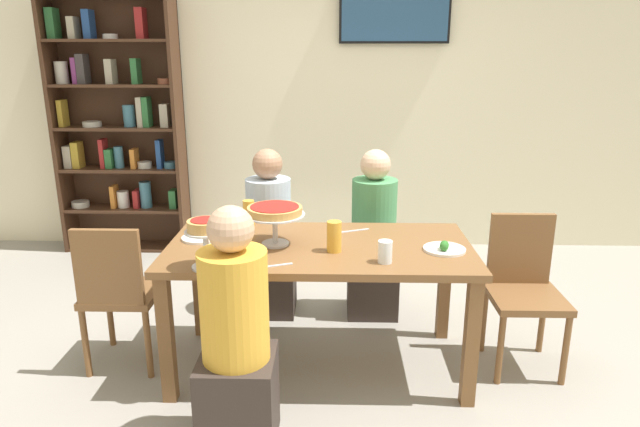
{
  "coord_description": "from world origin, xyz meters",
  "views": [
    {
      "loc": [
        0.07,
        -2.88,
        1.76
      ],
      "look_at": [
        0.0,
        0.1,
        0.89
      ],
      "focal_mm": 31.29,
      "sensor_mm": 36.0,
      "label": 1
    }
  ],
  "objects_px": {
    "beer_glass_amber_tall": "(249,214)",
    "cutlery_fork_near": "(355,231)",
    "diner_near_left": "(236,349)",
    "water_glass_clear_near": "(385,252)",
    "deep_dish_pizza_stand": "(275,213)",
    "salad_plate_near_diner": "(200,236)",
    "cutlery_knife_near": "(275,266)",
    "dining_table": "(320,261)",
    "television": "(395,11)",
    "bookshelf": "(118,125)",
    "salad_plate_far_diner": "(444,248)",
    "diner_far_left": "(270,244)",
    "chair_head_east": "(523,284)",
    "beer_glass_amber_short": "(334,236)",
    "personal_pizza_stand": "(205,233)",
    "chair_head_west": "(119,289)",
    "diner_far_right": "(373,245)"
  },
  "relations": [
    {
      "from": "dining_table",
      "to": "cutlery_fork_near",
      "type": "height_order",
      "value": "cutlery_fork_near"
    },
    {
      "from": "chair_head_east",
      "to": "cutlery_fork_near",
      "type": "bearing_deg",
      "value": -10.07
    },
    {
      "from": "chair_head_east",
      "to": "deep_dish_pizza_stand",
      "type": "bearing_deg",
      "value": 3.4
    },
    {
      "from": "personal_pizza_stand",
      "to": "diner_near_left",
      "type": "bearing_deg",
      "value": -60.75
    },
    {
      "from": "diner_near_left",
      "to": "salad_plate_far_diner",
      "type": "distance_m",
      "value": 1.22
    },
    {
      "from": "diner_far_left",
      "to": "cutlery_fork_near",
      "type": "height_order",
      "value": "diner_far_left"
    },
    {
      "from": "salad_plate_far_diner",
      "to": "beer_glass_amber_tall",
      "type": "xyz_separation_m",
      "value": [
        -1.1,
        0.39,
        0.07
      ]
    },
    {
      "from": "salad_plate_near_diner",
      "to": "cutlery_knife_near",
      "type": "relative_size",
      "value": 1.2
    },
    {
      "from": "television",
      "to": "cutlery_fork_near",
      "type": "bearing_deg",
      "value": -101.5
    },
    {
      "from": "bookshelf",
      "to": "cutlery_fork_near",
      "type": "bearing_deg",
      "value": -40.92
    },
    {
      "from": "chair_head_west",
      "to": "chair_head_east",
      "type": "distance_m",
      "value": 2.28
    },
    {
      "from": "personal_pizza_stand",
      "to": "beer_glass_amber_short",
      "type": "height_order",
      "value": "personal_pizza_stand"
    },
    {
      "from": "bookshelf",
      "to": "diner_far_left",
      "type": "distance_m",
      "value": 2.07
    },
    {
      "from": "water_glass_clear_near",
      "to": "cutlery_knife_near",
      "type": "height_order",
      "value": "water_glass_clear_near"
    },
    {
      "from": "bookshelf",
      "to": "chair_head_west",
      "type": "relative_size",
      "value": 2.54
    },
    {
      "from": "diner_far_left",
      "to": "chair_head_west",
      "type": "relative_size",
      "value": 1.32
    },
    {
      "from": "diner_near_left",
      "to": "chair_head_west",
      "type": "xyz_separation_m",
      "value": [
        -0.77,
        0.64,
        -0.01
      ]
    },
    {
      "from": "deep_dish_pizza_stand",
      "to": "beer_glass_amber_short",
      "type": "distance_m",
      "value": 0.35
    },
    {
      "from": "diner_near_left",
      "to": "water_glass_clear_near",
      "type": "relative_size",
      "value": 10.1
    },
    {
      "from": "television",
      "to": "diner_far_right",
      "type": "relative_size",
      "value": 0.81
    },
    {
      "from": "diner_far_left",
      "to": "bookshelf",
      "type": "bearing_deg",
      "value": -131.7
    },
    {
      "from": "salad_plate_far_diner",
      "to": "bookshelf",
      "type": "bearing_deg",
      "value": 140.04
    },
    {
      "from": "beer_glass_amber_short",
      "to": "cutlery_knife_near",
      "type": "xyz_separation_m",
      "value": [
        -0.29,
        -0.22,
        -0.08
      ]
    },
    {
      "from": "bookshelf",
      "to": "water_glass_clear_near",
      "type": "distance_m",
      "value": 3.15
    },
    {
      "from": "dining_table",
      "to": "television",
      "type": "bearing_deg",
      "value": 74.6
    },
    {
      "from": "dining_table",
      "to": "chair_head_west",
      "type": "height_order",
      "value": "chair_head_west"
    },
    {
      "from": "salad_plate_far_diner",
      "to": "chair_head_east",
      "type": "bearing_deg",
      "value": 17.76
    },
    {
      "from": "bookshelf",
      "to": "cutlery_knife_near",
      "type": "bearing_deg",
      "value": -55.27
    },
    {
      "from": "water_glass_clear_near",
      "to": "cutlery_fork_near",
      "type": "distance_m",
      "value": 0.53
    },
    {
      "from": "chair_head_east",
      "to": "beer_glass_amber_short",
      "type": "xyz_separation_m",
      "value": [
        -1.08,
        -0.18,
        0.34
      ]
    },
    {
      "from": "diner_near_left",
      "to": "beer_glass_amber_tall",
      "type": "bearing_deg",
      "value": 4.61
    },
    {
      "from": "diner_far_left",
      "to": "deep_dish_pizza_stand",
      "type": "distance_m",
      "value": 0.83
    },
    {
      "from": "deep_dish_pizza_stand",
      "to": "water_glass_clear_near",
      "type": "distance_m",
      "value": 0.64
    },
    {
      "from": "diner_near_left",
      "to": "salad_plate_far_diner",
      "type": "relative_size",
      "value": 5.13
    },
    {
      "from": "beer_glass_amber_tall",
      "to": "beer_glass_amber_short",
      "type": "bearing_deg",
      "value": -39.01
    },
    {
      "from": "dining_table",
      "to": "chair_head_east",
      "type": "distance_m",
      "value": 1.17
    },
    {
      "from": "bookshelf",
      "to": "water_glass_clear_near",
      "type": "xyz_separation_m",
      "value": [
        2.16,
        -2.27,
        -0.33
      ]
    },
    {
      "from": "television",
      "to": "chair_head_east",
      "type": "bearing_deg",
      "value": -74.06
    },
    {
      "from": "beer_glass_amber_tall",
      "to": "water_glass_clear_near",
      "type": "bearing_deg",
      "value": -36.66
    },
    {
      "from": "bookshelf",
      "to": "television",
      "type": "height_order",
      "value": "television"
    },
    {
      "from": "deep_dish_pizza_stand",
      "to": "cutlery_fork_near",
      "type": "bearing_deg",
      "value": 29.64
    },
    {
      "from": "beer_glass_amber_short",
      "to": "beer_glass_amber_tall",
      "type": "bearing_deg",
      "value": 140.99
    },
    {
      "from": "deep_dish_pizza_stand",
      "to": "television",
      "type": "bearing_deg",
      "value": 68.7
    },
    {
      "from": "diner_far_left",
      "to": "beer_glass_amber_short",
      "type": "relative_size",
      "value": 6.97
    },
    {
      "from": "diner_far_right",
      "to": "salad_plate_near_diner",
      "type": "distance_m",
      "value": 1.22
    },
    {
      "from": "beer_glass_amber_tall",
      "to": "cutlery_fork_near",
      "type": "bearing_deg",
      "value": -5.9
    },
    {
      "from": "diner_far_right",
      "to": "chair_head_west",
      "type": "distance_m",
      "value": 1.65
    },
    {
      "from": "dining_table",
      "to": "deep_dish_pizza_stand",
      "type": "height_order",
      "value": "deep_dish_pizza_stand"
    },
    {
      "from": "water_glass_clear_near",
      "to": "dining_table",
      "type": "bearing_deg",
      "value": 142.61
    },
    {
      "from": "television",
      "to": "deep_dish_pizza_stand",
      "type": "bearing_deg",
      "value": -111.3
    }
  ]
}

